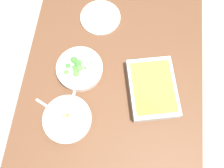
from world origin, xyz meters
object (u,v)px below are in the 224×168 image
object	(u,v)px
broccoli_bowl	(79,69)
spoon_by_stew	(55,111)
stew_bowl	(68,119)
spoon_by_broccoli	(75,89)
side_plate	(100,18)
baking_dish	(152,88)

from	to	relation	value
broccoli_bowl	spoon_by_stew	size ratio (longest dim) A/B	1.39
stew_bowl	spoon_by_broccoli	bearing A→B (deg)	-1.69
side_plate	spoon_by_broccoli	xyz separation A→B (m)	(-0.42, 0.07, -0.00)
spoon_by_broccoli	broccoli_bowl	bearing A→B (deg)	-4.86
broccoli_bowl	spoon_by_broccoli	size ratio (longest dim) A/B	1.32
broccoli_bowl	baking_dish	xyz separation A→B (m)	(-0.06, -0.37, 0.00)
stew_bowl	side_plate	bearing A→B (deg)	-7.27
stew_bowl	spoon_by_broccoli	xyz separation A→B (m)	(0.16, -0.00, -0.03)
baking_dish	broccoli_bowl	bearing A→B (deg)	80.46
side_plate	spoon_by_stew	xyz separation A→B (m)	(-0.55, 0.15, -0.00)
broccoli_bowl	side_plate	bearing A→B (deg)	-10.65
spoon_by_stew	stew_bowl	bearing A→B (deg)	-115.15
stew_bowl	side_plate	size ratio (longest dim) A/B	1.02
spoon_by_stew	spoon_by_broccoli	world-z (taller)	same
side_plate	spoon_by_stew	distance (m)	0.57
broccoli_bowl	baking_dish	bearing A→B (deg)	-99.54
side_plate	spoon_by_stew	bearing A→B (deg)	164.89
baking_dish	spoon_by_stew	bearing A→B (deg)	109.52
baking_dish	spoon_by_broccoli	xyz separation A→B (m)	(-0.04, 0.38, -0.03)
stew_bowl	spoon_by_broccoli	distance (m)	0.16
baking_dish	side_plate	size ratio (longest dim) A/B	1.55
spoon_by_broccoli	spoon_by_stew	bearing A→B (deg)	147.16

